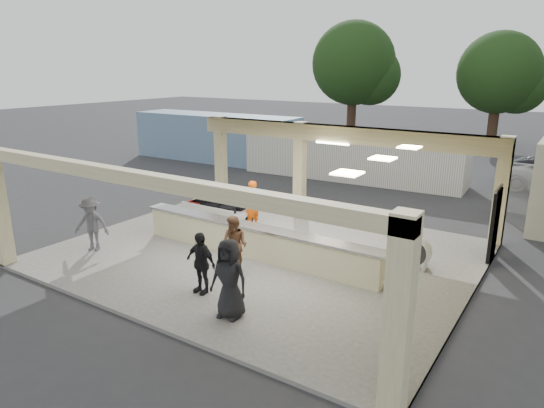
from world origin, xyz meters
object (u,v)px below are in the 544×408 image
Objects in this scene: passenger_a at (235,245)px; passenger_d at (229,279)px; passenger_c at (91,224)px; baggage_handler at (252,205)px; container_blue at (216,138)px; baggage_counter at (254,241)px; container_white at (351,155)px; luggage_cart at (218,206)px; passenger_b at (201,263)px; drum_fan at (417,252)px.

passenger_a is 2.42m from passenger_d.
passenger_a is at bearing -13.08° from passenger_c.
baggage_handler is 5.27m from passenger_c.
baggage_handler is 0.16× the size of container_blue.
passenger_c is at bearing -153.15° from baggage_counter.
passenger_d is 0.16× the size of container_white.
passenger_a is at bearing -50.10° from container_blue.
luggage_cart is 1.45× the size of passenger_b.
container_blue is at bearing 124.08° from passenger_d.
container_blue is at bearing 133.55° from baggage_counter.
passenger_c is (-4.74, 0.38, 0.05)m from passenger_b.
baggage_handler is 9.58m from container_white.
container_blue is (-11.31, 11.90, 0.82)m from baggage_counter.
passenger_b is (-4.04, -4.47, 0.31)m from drum_fan.
passenger_d reaches higher than drum_fan.
baggage_handler is (-1.61, 2.13, 0.37)m from baggage_counter.
container_white is at bearing -2.67° from container_blue.
passenger_d is (6.11, -0.96, 0.08)m from passenger_c.
luggage_cart is 4.31m from passenger_a.
passenger_b is at bearing -55.37° from luggage_cart.
passenger_d is at bearing -48.61° from luggage_cart.
passenger_a is (0.23, -1.26, 0.32)m from baggage_counter.
baggage_handler reaches higher than passenger_c.
passenger_d is (-2.68, -5.06, 0.45)m from drum_fan.
container_white is at bearing -164.50° from baggage_handler.
luggage_cart is at bearing 42.40° from passenger_c.
container_white is at bearing 55.37° from passenger_c.
passenger_b is 0.15× the size of container_blue.
passenger_a is 13.18m from container_white.
passenger_b is at bearing 150.43° from passenger_d.
baggage_handler reaches higher than drum_fan.
passenger_c reaches higher than passenger_a.
container_white is (-2.19, 11.69, 0.64)m from baggage_counter.
passenger_a is at bearing -82.27° from container_white.
passenger_a is 1.02× the size of passenger_b.
baggage_handler is at bearing 114.70° from passenger_b.
luggage_cart is 5.40m from passenger_b.
passenger_d is 19.90m from container_blue.
passenger_a is 0.88× the size of passenger_d.
drum_fan is 0.53× the size of passenger_c.
drum_fan is 0.55× the size of passenger_a.
baggage_counter is at bearing 98.80° from passenger_b.
luggage_cart is 7.13m from drum_fan.
luggage_cart is 4.39m from passenger_c.
baggage_counter is 1.32m from passenger_a.
passenger_b is 4.76m from passenger_c.
drum_fan is 9.70m from passenger_c.
passenger_d is (1.38, -1.98, 0.12)m from passenger_a.
passenger_b is 1.49m from passenger_d.
drum_fan is at bearing -0.26° from passenger_c.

